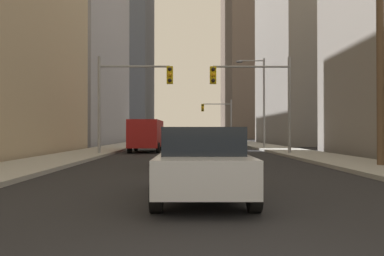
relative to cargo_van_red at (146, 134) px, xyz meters
name	(u,v)px	position (x,y,z in m)	size (l,w,h in m)	color
sidewalk_left	(140,142)	(-3.40, 24.46, -1.21)	(3.18, 160.00, 0.15)	#9E9E99
sidewalk_right	(241,142)	(10.12, 24.46, -1.21)	(3.18, 160.00, 0.15)	#9E9E99
cargo_van_red	(146,134)	(0.00, 0.00, 0.00)	(2.16, 5.25, 2.26)	maroon
sedan_silver	(202,163)	(3.24, -19.74, -0.52)	(1.95, 4.22, 1.52)	#B7BABF
sedan_maroon	(194,148)	(3.21, -11.82, -0.52)	(1.95, 4.26, 1.52)	maroon
sedan_green	(194,140)	(3.47, 2.74, -0.52)	(1.95, 4.22, 1.52)	#195938
sedan_grey	(228,139)	(6.70, 8.21, -0.52)	(1.95, 4.24, 1.52)	slate
traffic_signal_near_left	(132,88)	(-0.45, -4.27, 2.79)	(4.56, 0.44, 6.00)	gray
traffic_signal_near_right	(254,88)	(6.99, -4.27, 2.81)	(4.93, 0.44, 6.00)	gray
traffic_signal_far_right	(218,113)	(7.28, 27.52, 2.78)	(4.32, 0.44, 6.00)	gray
utility_pole_right	(380,41)	(10.44, -12.86, 3.67)	(2.20, 0.28, 9.37)	brown
street_lamp_right	(259,94)	(8.86, 4.11, 3.25)	(2.40, 0.32, 7.50)	gray
building_left_mid_office	(9,32)	(-18.92, 19.98, 12.35)	(25.92, 23.80, 27.27)	#93939E
building_left_far_tower	(104,11)	(-16.58, 63.28, 28.32)	(21.69, 22.23, 59.22)	#4C515B
building_right_mid_block	(350,53)	(22.38, 18.51, 9.56)	(19.54, 18.55, 21.70)	gray
building_right_far_highrise	(268,33)	(22.96, 68.31, 24.59)	(21.22, 28.89, 51.76)	#66564C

